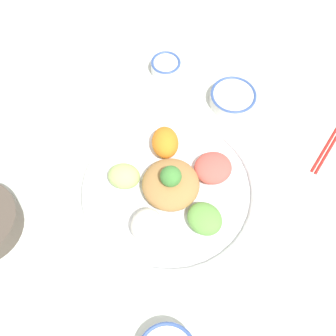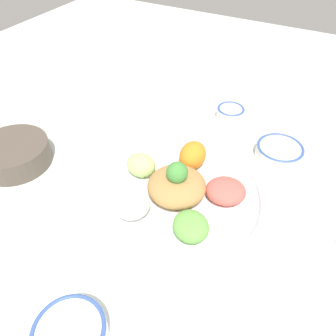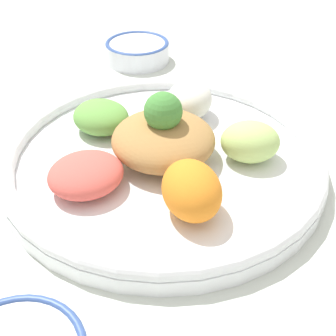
# 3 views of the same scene
# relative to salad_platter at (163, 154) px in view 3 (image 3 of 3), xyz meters

# --- Properties ---
(ground_plane) EXTENTS (2.40, 2.40, 0.00)m
(ground_plane) POSITION_rel_salad_platter_xyz_m (-0.01, 0.02, -0.03)
(ground_plane) COLOR silver
(salad_platter) EXTENTS (0.41, 0.41, 0.11)m
(salad_platter) POSITION_rel_salad_platter_xyz_m (0.00, 0.00, 0.00)
(salad_platter) COLOR white
(salad_platter) RESTS_ON ground_plane
(sauce_bowl_red) EXTENTS (0.12, 0.12, 0.04)m
(sauce_bowl_red) POSITION_rel_salad_platter_xyz_m (0.35, -0.01, -0.00)
(sauce_bowl_red) COLOR white
(sauce_bowl_red) RESTS_ON ground_plane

